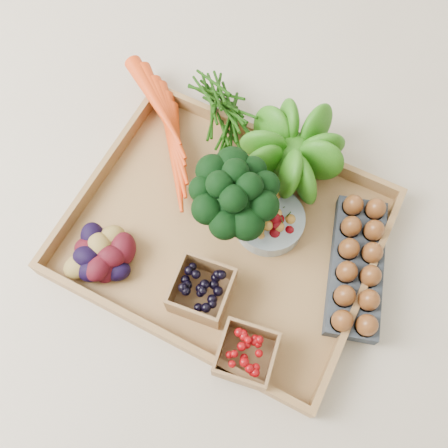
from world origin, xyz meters
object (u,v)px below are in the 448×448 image
at_px(broccoli, 234,208).
at_px(cherry_bowl, 269,221).
at_px(egg_carton, 356,267).
at_px(tray, 224,235).

xyz_separation_m(broccoli, cherry_bowl, (0.06, 0.03, -0.05)).
bearing_deg(egg_carton, cherry_bowl, 160.54).
xyz_separation_m(broccoli, egg_carton, (0.24, 0.02, -0.05)).
bearing_deg(tray, egg_carton, 10.33).
xyz_separation_m(tray, egg_carton, (0.25, 0.04, 0.02)).
height_order(tray, cherry_bowl, cherry_bowl).
xyz_separation_m(tray, broccoli, (0.00, 0.03, 0.07)).
distance_m(broccoli, cherry_bowl, 0.08).
bearing_deg(cherry_bowl, tray, -141.18).
xyz_separation_m(tray, cherry_bowl, (0.07, 0.05, 0.02)).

